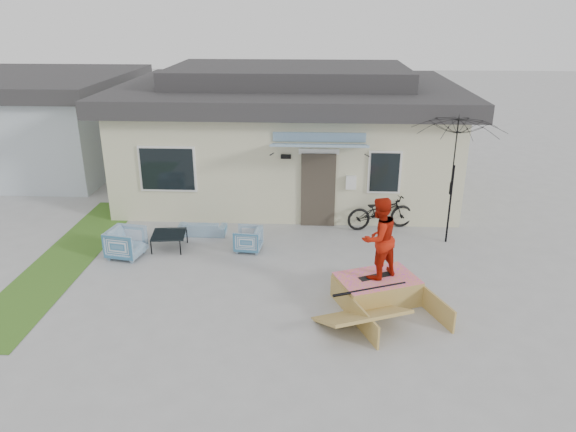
{
  "coord_description": "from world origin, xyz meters",
  "views": [
    {
      "loc": [
        0.91,
        -9.83,
        5.83
      ],
      "look_at": [
        0.3,
        1.8,
        1.3
      ],
      "focal_mm": 33.73,
      "sensor_mm": 36.0,
      "label": 1
    }
  ],
  "objects_px": {
    "skateboard": "(376,276)",
    "skate_ramp": "(377,289)",
    "patio_umbrella": "(453,179)",
    "skater": "(379,237)",
    "armchair_left": "(126,241)",
    "coffee_table": "(169,241)",
    "armchair_right": "(248,238)",
    "loveseat": "(202,226)",
    "bicycle": "(381,208)"
  },
  "relations": [
    {
      "from": "armchair_right",
      "to": "bicycle",
      "type": "distance_m",
      "value": 3.88
    },
    {
      "from": "armchair_left",
      "to": "bicycle",
      "type": "distance_m",
      "value": 6.83
    },
    {
      "from": "patio_umbrella",
      "to": "skater",
      "type": "bearing_deg",
      "value": -124.67
    },
    {
      "from": "skater",
      "to": "armchair_left",
      "type": "bearing_deg",
      "value": -54.07
    },
    {
      "from": "patio_umbrella",
      "to": "skateboard",
      "type": "distance_m",
      "value": 4.0
    },
    {
      "from": "coffee_table",
      "to": "loveseat",
      "type": "bearing_deg",
      "value": 55.65
    },
    {
      "from": "armchair_left",
      "to": "coffee_table",
      "type": "height_order",
      "value": "armchair_left"
    },
    {
      "from": "patio_umbrella",
      "to": "skater",
      "type": "distance_m",
      "value": 3.83
    },
    {
      "from": "armchair_right",
      "to": "bicycle",
      "type": "xyz_separation_m",
      "value": [
        3.5,
        1.65,
        0.27
      ]
    },
    {
      "from": "loveseat",
      "to": "patio_umbrella",
      "type": "distance_m",
      "value": 6.71
    },
    {
      "from": "coffee_table",
      "to": "skateboard",
      "type": "xyz_separation_m",
      "value": [
        5.03,
        -2.34,
        0.36
      ]
    },
    {
      "from": "patio_umbrella",
      "to": "skateboard",
      "type": "relative_size",
      "value": 3.26
    },
    {
      "from": "skate_ramp",
      "to": "skateboard",
      "type": "height_order",
      "value": "skateboard"
    },
    {
      "from": "loveseat",
      "to": "skateboard",
      "type": "xyz_separation_m",
      "value": [
        4.37,
        -3.31,
        0.31
      ]
    },
    {
      "from": "loveseat",
      "to": "armchair_right",
      "type": "distance_m",
      "value": 1.69
    },
    {
      "from": "loveseat",
      "to": "coffee_table",
      "type": "distance_m",
      "value": 1.17
    },
    {
      "from": "coffee_table",
      "to": "armchair_right",
      "type": "bearing_deg",
      "value": -0.26
    },
    {
      "from": "loveseat",
      "to": "armchair_left",
      "type": "relative_size",
      "value": 1.59
    },
    {
      "from": "armchair_left",
      "to": "skater",
      "type": "distance_m",
      "value": 6.31
    },
    {
      "from": "bicycle",
      "to": "patio_umbrella",
      "type": "distance_m",
      "value": 2.18
    },
    {
      "from": "skater",
      "to": "bicycle",
      "type": "bearing_deg",
      "value": -134.56
    },
    {
      "from": "armchair_left",
      "to": "coffee_table",
      "type": "xyz_separation_m",
      "value": [
        0.93,
        0.54,
        -0.2
      ]
    },
    {
      "from": "armchair_right",
      "to": "skateboard",
      "type": "distance_m",
      "value": 3.8
    },
    {
      "from": "armchair_left",
      "to": "coffee_table",
      "type": "bearing_deg",
      "value": -49.5
    },
    {
      "from": "skate_ramp",
      "to": "skateboard",
      "type": "relative_size",
      "value": 2.76
    },
    {
      "from": "skateboard",
      "to": "armchair_right",
      "type": "bearing_deg",
      "value": 116.47
    },
    {
      "from": "loveseat",
      "to": "armchair_left",
      "type": "distance_m",
      "value": 2.2
    },
    {
      "from": "skate_ramp",
      "to": "coffee_table",
      "type": "bearing_deg",
      "value": 132.57
    },
    {
      "from": "skate_ramp",
      "to": "patio_umbrella",
      "type": "bearing_deg",
      "value": 33.95
    },
    {
      "from": "patio_umbrella",
      "to": "armchair_right",
      "type": "bearing_deg",
      "value": -171.14
    },
    {
      "from": "armchair_right",
      "to": "coffee_table",
      "type": "height_order",
      "value": "armchair_right"
    },
    {
      "from": "bicycle",
      "to": "patio_umbrella",
      "type": "xyz_separation_m",
      "value": [
        1.66,
        -0.85,
        1.14
      ]
    },
    {
      "from": "loveseat",
      "to": "coffee_table",
      "type": "height_order",
      "value": "loveseat"
    },
    {
      "from": "skate_ramp",
      "to": "skateboard",
      "type": "xyz_separation_m",
      "value": [
        -0.02,
        0.05,
        0.29
      ]
    },
    {
      "from": "skateboard",
      "to": "skate_ramp",
      "type": "bearing_deg",
      "value": -93.52
    },
    {
      "from": "armchair_right",
      "to": "skate_ramp",
      "type": "distance_m",
      "value": 3.84
    },
    {
      "from": "skateboard",
      "to": "skater",
      "type": "bearing_deg",
      "value": 0.0
    },
    {
      "from": "coffee_table",
      "to": "skate_ramp",
      "type": "xyz_separation_m",
      "value": [
        5.05,
        -2.39,
        0.06
      ]
    },
    {
      "from": "bicycle",
      "to": "coffee_table",
      "type": "bearing_deg",
      "value": 91.98
    },
    {
      "from": "coffee_table",
      "to": "patio_umbrella",
      "type": "bearing_deg",
      "value": 6.31
    },
    {
      "from": "armchair_right",
      "to": "bicycle",
      "type": "relative_size",
      "value": 0.35
    },
    {
      "from": "loveseat",
      "to": "bicycle",
      "type": "relative_size",
      "value": 0.68
    },
    {
      "from": "loveseat",
      "to": "skate_ramp",
      "type": "bearing_deg",
      "value": 142.83
    },
    {
      "from": "coffee_table",
      "to": "skater",
      "type": "height_order",
      "value": "skater"
    },
    {
      "from": "patio_umbrella",
      "to": "skater",
      "type": "relative_size",
      "value": 1.46
    },
    {
      "from": "loveseat",
      "to": "armchair_right",
      "type": "relative_size",
      "value": 1.94
    },
    {
      "from": "skateboard",
      "to": "patio_umbrella",
      "type": "bearing_deg",
      "value": 29.76
    },
    {
      "from": "bicycle",
      "to": "armchair_left",
      "type": "bearing_deg",
      "value": 94.11
    },
    {
      "from": "skateboard",
      "to": "skater",
      "type": "relative_size",
      "value": 0.45
    },
    {
      "from": "patio_umbrella",
      "to": "loveseat",
      "type": "bearing_deg",
      "value": 178.52
    }
  ]
}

